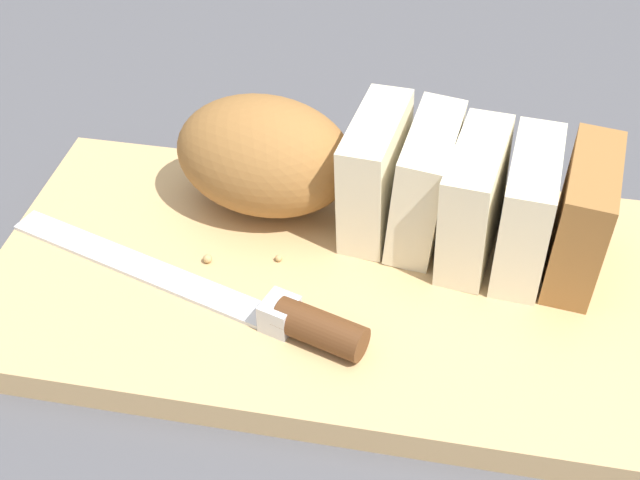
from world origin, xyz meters
The scene contains 7 objects.
ground_plane centered at (0.00, 0.00, 0.00)m, with size 3.00×3.00×0.00m, color #4C4C51.
cutting_board centered at (0.00, 0.00, 0.01)m, with size 0.45×0.24×0.02m, color tan.
bread_loaf centered at (0.03, 0.06, 0.06)m, with size 0.31×0.12×0.09m.
bread_knife centered at (-0.02, -0.05, 0.03)m, with size 0.27×0.10×0.02m.
crumb_near_knife centered at (-0.08, -0.01, 0.02)m, with size 0.01×0.01×0.01m, color tan.
crumb_near_loaf centered at (-0.03, 0.07, 0.02)m, with size 0.01×0.01×0.01m, color tan.
crumb_stray_left centered at (-0.03, 0.01, 0.02)m, with size 0.00×0.00×0.00m, color tan.
Camera 1 is at (0.09, -0.42, 0.43)m, focal length 49.12 mm.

